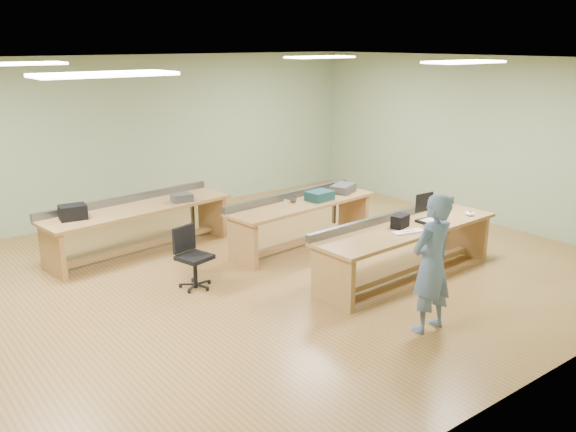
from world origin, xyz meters
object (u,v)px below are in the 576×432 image
object	(u,v)px
workbench_front	(405,239)
mug	(293,199)
person	(432,264)
drinks_can	(285,203)
parts_bin_grey	(343,188)
workbench_mid	(301,214)
task_chair	(193,266)
parts_bin_teal	(320,195)
laptop_base	(430,221)
camera_bag	(400,221)
workbench_back	(138,218)

from	to	relation	value
workbench_front	mug	size ratio (longest dim) A/B	27.32
person	drinks_can	size ratio (longest dim) A/B	15.21
parts_bin_grey	mug	distance (m)	1.10
workbench_mid	task_chair	bearing A→B (deg)	-174.82
parts_bin_teal	person	bearing A→B (deg)	-107.75
workbench_front	person	size ratio (longest dim) A/B	1.91
person	laptop_base	bearing A→B (deg)	-141.29
camera_bag	drinks_can	distance (m)	1.94
workbench_mid	workbench_back	world-z (taller)	same
laptop_base	parts_bin_grey	xyz separation A→B (m)	(0.24, 2.10, 0.05)
task_chair	person	bearing A→B (deg)	-76.10
person	mug	size ratio (longest dim) A/B	14.27
laptop_base	person	bearing A→B (deg)	-136.72
workbench_front	task_chair	bearing A→B (deg)	147.45
workbench_mid	mug	world-z (taller)	workbench_mid
workbench_front	camera_bag	world-z (taller)	camera_bag
workbench_mid	workbench_front	bearing A→B (deg)	-86.23
workbench_mid	laptop_base	size ratio (longest dim) A/B	8.13
workbench_back	camera_bag	world-z (taller)	camera_bag
workbench_back	workbench_front	bearing A→B (deg)	-59.06
workbench_front	task_chair	xyz separation A→B (m)	(-2.57, 1.48, -0.25)
workbench_front	parts_bin_grey	xyz separation A→B (m)	(0.65, 2.02, 0.25)
workbench_back	parts_bin_teal	world-z (taller)	parts_bin_teal
workbench_mid	task_chair	distance (m)	2.30
parts_bin_teal	camera_bag	bearing A→B (deg)	-93.02
person	parts_bin_grey	xyz separation A→B (m)	(1.68, 3.32, -0.00)
person	parts_bin_grey	distance (m)	3.72
camera_bag	parts_bin_teal	bearing A→B (deg)	72.19
workbench_mid	laptop_base	distance (m)	2.16
drinks_can	laptop_base	bearing A→B (deg)	-60.05
mug	laptop_base	bearing A→B (deg)	-67.49
workbench_front	parts_bin_teal	distance (m)	1.87
workbench_front	laptop_base	size ratio (longest dim) A/B	9.16
person	mug	distance (m)	3.35
camera_bag	parts_bin_grey	world-z (taller)	camera_bag
task_chair	parts_bin_grey	distance (m)	3.31
parts_bin_teal	mug	distance (m)	0.46
laptop_base	task_chair	xyz separation A→B (m)	(-2.99, 1.57, -0.46)
task_chair	drinks_can	world-z (taller)	drinks_can
workbench_mid	camera_bag	distance (m)	1.95
workbench_back	parts_bin_teal	size ratio (longest dim) A/B	7.59
workbench_mid	mug	size ratio (longest dim) A/B	24.26
workbench_back	task_chair	distance (m)	1.81
camera_bag	mug	distance (m)	2.01
workbench_back	camera_bag	distance (m)	4.08
workbench_back	task_chair	size ratio (longest dim) A/B	3.69
drinks_can	camera_bag	bearing A→B (deg)	-72.12
task_chair	laptop_base	bearing A→B (deg)	-42.87
workbench_back	parts_bin_grey	distance (m)	3.45
workbench_back	task_chair	bearing A→B (deg)	-97.77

